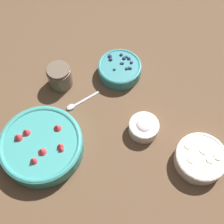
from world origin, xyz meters
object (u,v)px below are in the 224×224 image
(bowl_strawberries, at_px, (42,145))
(bowl_cream, at_px, (144,127))
(jar_chocolate, at_px, (60,77))
(bowl_bananas, at_px, (201,158))
(bowl_blueberries, at_px, (120,69))

(bowl_strawberries, relative_size, bowl_cream, 2.65)
(bowl_strawberries, distance_m, jar_chocolate, 0.27)
(bowl_strawberries, bearing_deg, jar_chocolate, -51.02)
(bowl_strawberries, bearing_deg, bowl_bananas, -137.79)
(jar_chocolate, bearing_deg, bowl_strawberries, 128.98)
(bowl_bananas, bearing_deg, bowl_blueberries, -7.66)
(bowl_strawberries, relative_size, bowl_blueberries, 1.66)
(bowl_strawberries, height_order, bowl_cream, bowl_strawberries)
(bowl_strawberries, xyz_separation_m, bowl_cream, (-0.18, -0.29, -0.01))
(bowl_blueberries, bearing_deg, bowl_strawberries, 97.64)
(jar_chocolate, bearing_deg, bowl_cream, -166.67)
(bowl_bananas, xyz_separation_m, jar_chocolate, (0.55, 0.13, 0.01))
(bowl_strawberries, xyz_separation_m, jar_chocolate, (0.17, -0.21, 0.00))
(bowl_cream, height_order, jar_chocolate, jar_chocolate)
(bowl_blueberries, bearing_deg, jar_chocolate, 58.64)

